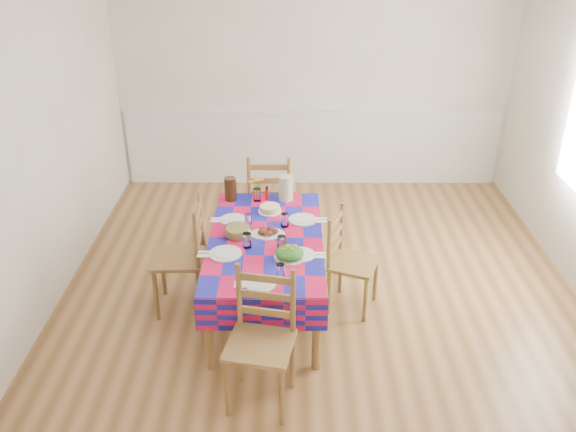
# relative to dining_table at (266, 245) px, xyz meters

# --- Properties ---
(room) EXTENTS (4.58, 5.08, 2.78)m
(room) POSITION_rel_dining_table_xyz_m (0.46, 0.12, 0.76)
(room) COLOR brown
(room) RESTS_ON ground
(wainscot) EXTENTS (4.41, 0.06, 0.92)m
(wainscot) POSITION_rel_dining_table_xyz_m (0.46, 2.61, -0.11)
(wainscot) COLOR silver
(wainscot) RESTS_ON room
(dining_table) EXTENTS (0.92, 1.70, 0.66)m
(dining_table) POSITION_rel_dining_table_xyz_m (0.00, 0.00, 0.00)
(dining_table) COLOR brown
(dining_table) RESTS_ON room
(setting_near_head) EXTENTS (0.36, 0.24, 0.11)m
(setting_near_head) POSITION_rel_dining_table_xyz_m (0.03, -0.65, 0.10)
(setting_near_head) COLOR silver
(setting_near_head) RESTS_ON dining_table
(setting_left_near) EXTENTS (0.46, 0.27, 0.12)m
(setting_left_near) POSITION_rel_dining_table_xyz_m (-0.24, -0.23, 0.10)
(setting_left_near) COLOR silver
(setting_left_near) RESTS_ON dining_table
(setting_left_far) EXTENTS (0.40, 0.24, 0.11)m
(setting_left_far) POSITION_rel_dining_table_xyz_m (-0.24, 0.27, 0.10)
(setting_left_far) COLOR silver
(setting_left_far) RESTS_ON dining_table
(setting_right_near) EXTENTS (0.43, 0.25, 0.11)m
(setting_right_near) POSITION_rel_dining_table_xyz_m (0.23, -0.24, 0.10)
(setting_right_near) COLOR silver
(setting_right_near) RESTS_ON dining_table
(setting_right_far) EXTENTS (0.45, 0.26, 0.12)m
(setting_right_far) POSITION_rel_dining_table_xyz_m (0.25, 0.26, 0.10)
(setting_right_far) COLOR silver
(setting_right_far) RESTS_ON dining_table
(meat_platter) EXTENTS (0.28, 0.20, 0.05)m
(meat_platter) POSITION_rel_dining_table_xyz_m (0.01, 0.05, 0.09)
(meat_platter) COLOR silver
(meat_platter) RESTS_ON dining_table
(salad_platter) EXTENTS (0.24, 0.24, 0.10)m
(salad_platter) POSITION_rel_dining_table_xyz_m (0.19, -0.32, 0.11)
(salad_platter) COLOR silver
(salad_platter) RESTS_ON dining_table
(pasta_bowl) EXTENTS (0.21, 0.21, 0.08)m
(pasta_bowl) POSITION_rel_dining_table_xyz_m (-0.22, 0.03, 0.11)
(pasta_bowl) COLOR white
(pasta_bowl) RESTS_ON dining_table
(cake) EXTENTS (0.20, 0.20, 0.06)m
(cake) POSITION_rel_dining_table_xyz_m (0.02, 0.46, 0.10)
(cake) COLOR silver
(cake) RESTS_ON dining_table
(serving_utensils) EXTENTS (0.14, 0.30, 0.01)m
(serving_utensils) POSITION_rel_dining_table_xyz_m (0.14, -0.09, 0.08)
(serving_utensils) COLOR black
(serving_utensils) RESTS_ON dining_table
(flower_vase) EXTENTS (0.14, 0.11, 0.22)m
(flower_vase) POSITION_rel_dining_table_xyz_m (-0.10, 0.69, 0.16)
(flower_vase) COLOR white
(flower_vase) RESTS_ON dining_table
(hot_sauce) EXTENTS (0.03, 0.03, 0.13)m
(hot_sauce) POSITION_rel_dining_table_xyz_m (-0.01, 0.71, 0.14)
(hot_sauce) COLOR red
(hot_sauce) RESTS_ON dining_table
(green_pitcher) EXTENTS (0.13, 0.13, 0.23)m
(green_pitcher) POSITION_rel_dining_table_xyz_m (0.16, 0.71, 0.18)
(green_pitcher) COLOR #A9C289
(green_pitcher) RESTS_ON dining_table
(tea_pitcher) EXTENTS (0.11, 0.11, 0.21)m
(tea_pitcher) POSITION_rel_dining_table_xyz_m (-0.34, 0.70, 0.18)
(tea_pitcher) COLOR black
(tea_pitcher) RESTS_ON dining_table
(name_card) EXTENTS (0.07, 0.02, 0.02)m
(name_card) POSITION_rel_dining_table_xyz_m (0.02, -0.80, 0.08)
(name_card) COLOR silver
(name_card) RESTS_ON dining_table
(chair_near) EXTENTS (0.50, 0.48, 0.97)m
(chair_near) POSITION_rel_dining_table_xyz_m (0.01, -1.07, -0.12)
(chair_near) COLOR brown
(chair_near) RESTS_ON room
(chair_far) EXTENTS (0.44, 0.42, 0.98)m
(chair_far) POSITION_rel_dining_table_xyz_m (-0.00, 1.06, -0.11)
(chair_far) COLOR brown
(chair_far) RESTS_ON room
(chair_left) EXTENTS (0.43, 0.45, 0.97)m
(chair_left) POSITION_rel_dining_table_xyz_m (-0.67, 0.00, -0.11)
(chair_left) COLOR brown
(chair_left) RESTS_ON room
(chair_right) EXTENTS (0.48, 0.49, 0.87)m
(chair_right) POSITION_rel_dining_table_xyz_m (0.68, 0.01, -0.16)
(chair_right) COLOR brown
(chair_right) RESTS_ON room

